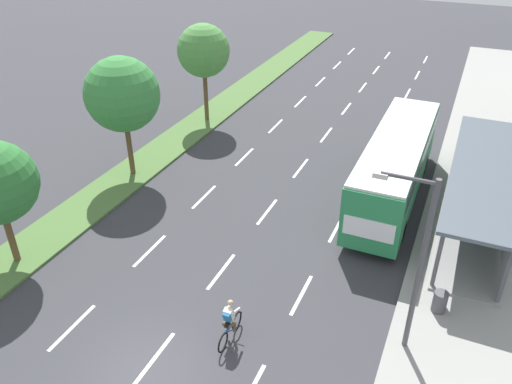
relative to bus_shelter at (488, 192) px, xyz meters
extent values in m
plane|color=#38383D|center=(-9.53, -13.37, -1.87)|extent=(140.00, 140.00, 0.00)
cube|color=#4C7038|center=(-17.83, 6.63, -1.81)|extent=(2.60, 52.00, 0.12)
cube|color=gray|center=(-0.28, 6.63, -1.79)|extent=(4.50, 52.00, 0.15)
cube|color=white|center=(-13.03, -12.73, -1.86)|extent=(0.14, 2.42, 0.01)
cube|color=white|center=(-13.03, -7.79, -1.86)|extent=(0.14, 2.42, 0.01)
cube|color=white|center=(-13.03, -2.86, -1.86)|extent=(0.14, 2.42, 0.01)
cube|color=white|center=(-13.03, 2.08, -1.86)|extent=(0.14, 2.42, 0.01)
cube|color=white|center=(-13.03, 7.01, -1.86)|extent=(0.14, 2.42, 0.01)
cube|color=white|center=(-13.03, 11.94, -1.86)|extent=(0.14, 2.42, 0.01)
cube|color=white|center=(-13.03, 16.88, -1.86)|extent=(0.14, 2.42, 0.01)
cube|color=white|center=(-13.03, 21.81, -1.86)|extent=(0.14, 2.42, 0.01)
cube|color=white|center=(-13.03, 26.75, -1.86)|extent=(0.14, 2.42, 0.01)
cube|color=white|center=(-9.53, -12.73, -1.86)|extent=(0.14, 2.42, 0.01)
cube|color=white|center=(-9.53, -7.79, -1.86)|extent=(0.14, 2.42, 0.01)
cube|color=white|center=(-9.53, -2.86, -1.86)|extent=(0.14, 2.42, 0.01)
cube|color=white|center=(-9.53, 2.08, -1.86)|extent=(0.14, 2.42, 0.01)
cube|color=white|center=(-9.53, 7.01, -1.86)|extent=(0.14, 2.42, 0.01)
cube|color=white|center=(-9.53, 11.94, -1.86)|extent=(0.14, 2.42, 0.01)
cube|color=white|center=(-9.53, 16.88, -1.86)|extent=(0.14, 2.42, 0.01)
cube|color=white|center=(-9.53, 21.81, -1.86)|extent=(0.14, 2.42, 0.01)
cube|color=white|center=(-9.53, 26.75, -1.86)|extent=(0.14, 2.42, 0.01)
cube|color=white|center=(-6.03, -7.79, -1.86)|extent=(0.14, 2.42, 0.01)
cube|color=white|center=(-6.03, -2.86, -1.86)|extent=(0.14, 2.42, 0.01)
cube|color=white|center=(-6.03, 2.08, -1.86)|extent=(0.14, 2.42, 0.01)
cube|color=white|center=(-6.03, 7.01, -1.86)|extent=(0.14, 2.42, 0.01)
cube|color=white|center=(-6.03, 11.94, -1.86)|extent=(0.14, 2.42, 0.01)
cube|color=white|center=(-6.03, 16.88, -1.86)|extent=(0.14, 2.42, 0.01)
cube|color=white|center=(-6.03, 21.81, -1.86)|extent=(0.14, 2.42, 0.01)
cube|color=white|center=(-6.03, 26.75, -1.86)|extent=(0.14, 2.42, 0.01)
cube|color=gray|center=(-0.28, 0.00, -1.67)|extent=(2.60, 11.41, 0.10)
cylinder|color=#56565B|center=(-1.46, -5.46, -0.32)|extent=(0.16, 0.16, 2.60)
cylinder|color=#56565B|center=(-1.46, 5.46, -0.32)|extent=(0.16, 0.16, 2.60)
cylinder|color=#56565B|center=(0.90, -5.46, -0.32)|extent=(0.16, 0.16, 2.60)
cylinder|color=#56565B|center=(0.90, 5.46, -0.32)|extent=(0.16, 0.16, 2.60)
cube|color=gray|center=(0.96, 0.00, -0.32)|extent=(0.10, 10.84, 2.34)
cube|color=#4C5660|center=(-0.28, 0.00, 1.06)|extent=(2.90, 11.81, 0.16)
cube|color=#28844C|center=(-4.28, 0.85, -0.02)|extent=(2.50, 11.20, 2.80)
cube|color=#2D3D4C|center=(-4.28, 0.85, 0.83)|extent=(2.54, 10.30, 0.90)
cube|color=silver|center=(-4.28, 0.85, 1.44)|extent=(2.45, 10.98, 0.12)
cube|color=#2D3D4C|center=(-4.28, 6.47, 0.33)|extent=(2.25, 0.06, 1.54)
cube|color=white|center=(-4.28, -4.77, -0.22)|extent=(2.12, 0.04, 0.90)
cylinder|color=black|center=(-5.38, 4.32, -1.37)|extent=(0.30, 1.00, 1.00)
cylinder|color=black|center=(-3.18, 4.32, -1.37)|extent=(0.30, 1.00, 1.00)
cylinder|color=black|center=(-5.38, -2.62, -1.37)|extent=(0.30, 1.00, 1.00)
cylinder|color=black|center=(-3.18, -2.62, -1.37)|extent=(0.30, 1.00, 1.00)
torus|color=black|center=(-7.57, -10.38, -1.51)|extent=(0.06, 0.72, 0.72)
torus|color=black|center=(-7.57, -11.48, -1.51)|extent=(0.06, 0.72, 0.72)
cylinder|color=#234C99|center=(-7.57, -10.93, -1.23)|extent=(0.05, 0.93, 0.05)
cylinder|color=#234C99|center=(-7.57, -11.03, -1.41)|extent=(0.05, 0.57, 0.42)
cylinder|color=#234C99|center=(-7.57, -11.13, -1.21)|extent=(0.04, 0.04, 0.40)
cube|color=black|center=(-7.57, -11.13, -1.01)|extent=(0.12, 0.24, 0.06)
cylinder|color=black|center=(-7.57, -10.43, -0.96)|extent=(0.46, 0.04, 0.04)
cube|color=silver|center=(-7.57, -10.95, -0.68)|extent=(0.30, 0.36, 0.59)
cube|color=#23669E|center=(-7.57, -11.11, -0.66)|extent=(0.26, 0.26, 0.42)
sphere|color=tan|center=(-7.57, -10.83, -0.26)|extent=(0.20, 0.20, 0.20)
cylinder|color=brown|center=(-7.69, -10.98, -1.08)|extent=(0.12, 0.42, 0.25)
cylinder|color=brown|center=(-7.69, -10.81, -1.34)|extent=(0.10, 0.17, 0.41)
cylinder|color=brown|center=(-7.45, -10.98, -1.08)|extent=(0.12, 0.42, 0.25)
cylinder|color=brown|center=(-7.45, -10.81, -1.34)|extent=(0.10, 0.17, 0.41)
cylinder|color=silver|center=(-7.74, -10.73, -0.63)|extent=(0.09, 0.47, 0.28)
cylinder|color=silver|center=(-7.40, -10.73, -0.63)|extent=(0.09, 0.47, 0.28)
cylinder|color=brown|center=(-17.72, -10.66, -0.51)|extent=(0.28, 0.28, 2.48)
cylinder|color=brown|center=(-17.75, -2.34, -0.21)|extent=(0.28, 0.28, 3.07)
sphere|color=#38843D|center=(-17.75, -2.34, 2.76)|extent=(3.84, 3.84, 3.84)
cylinder|color=brown|center=(-17.62, 5.97, -0.05)|extent=(0.28, 0.28, 3.39)
sphere|color=#4C8E42|center=(-17.62, 5.97, 2.90)|extent=(3.36, 3.36, 3.36)
cylinder|color=#4C4C51|center=(-1.93, -8.89, 1.53)|extent=(0.18, 0.18, 6.50)
cylinder|color=#4C4C51|center=(-2.73, -8.89, 4.63)|extent=(1.60, 0.12, 0.12)
cube|color=silver|center=(-3.53, -8.89, 4.56)|extent=(0.44, 0.24, 0.16)
cylinder|color=#4C4C51|center=(-1.08, -6.72, -1.29)|extent=(0.52, 0.52, 0.85)
camera|label=1|loc=(-1.64, -22.22, 11.73)|focal=35.81mm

